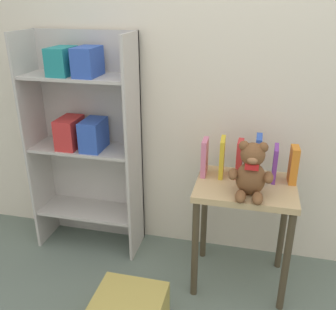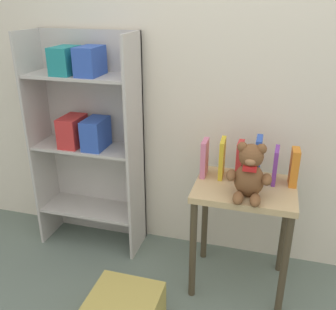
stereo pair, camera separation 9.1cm
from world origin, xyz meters
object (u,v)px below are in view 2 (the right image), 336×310
Objects in this scene: book_standing_blue at (258,160)px; book_standing_orange at (294,167)px; teddy_bear at (250,173)px; book_standing_purple at (275,165)px; display_table at (244,206)px; book_standing_pink at (205,158)px; bookshelf_side at (88,131)px; book_standing_yellow at (222,158)px; book_standing_red at (240,160)px.

book_standing_blue is 0.20m from book_standing_orange.
teddy_bear is 0.31m from book_standing_orange.
book_standing_orange is at bearing -1.21° from book_standing_purple.
book_standing_blue reaches higher than book_standing_orange.
display_table is 0.29m from teddy_bear.
book_standing_pink reaches higher than book_standing_orange.
bookshelf_side reaches higher than book_standing_yellow.
bookshelf_side is at bearing 176.20° from book_standing_red.
bookshelf_side is 2.18× the size of display_table.
teddy_bear is (1.08, -0.31, -0.02)m from bookshelf_side.
teddy_bear is 1.41× the size of book_standing_orange.
book_standing_pink is (-0.25, 0.08, 0.24)m from display_table.
book_standing_yellow is (-0.15, 0.09, 0.24)m from display_table.
book_standing_red is at bearing 169.43° from book_standing_blue.
book_standing_red is (0.10, 0.01, -0.00)m from book_standing_yellow.
book_standing_purple reaches higher than display_table.
bookshelf_side reaches higher than book_standing_blue.
teddy_bear is at bearing -70.17° from book_standing_red.
bookshelf_side is 6.64× the size of book_standing_pink.
teddy_bear is 1.31× the size of book_standing_yellow.
display_table is at bearing 100.20° from teddy_bear.
book_standing_blue is (0.20, -0.01, 0.02)m from book_standing_yellow.
book_standing_yellow is (-0.17, 0.21, -0.02)m from teddy_bear.
book_standing_pink is 1.08× the size of book_standing_purple.
book_standing_purple is (1.21, -0.10, -0.05)m from bookshelf_side.
book_standing_red is at bearing 108.10° from teddy_bear.
teddy_bear is 0.20m from book_standing_blue.
teddy_bear is 1.36× the size of book_standing_pink.
book_standing_pink reaches higher than display_table.
display_table is 0.26m from book_standing_red.
teddy_bear is at bearing -118.44° from book_standing_purple.
book_standing_pink is at bearing 144.48° from teddy_bear.
book_standing_orange is at bearing 0.48° from book_standing_red.
teddy_bear reaches higher than book_standing_red.
book_standing_yellow reaches higher than book_standing_orange.
book_standing_yellow is at bearing 148.49° from display_table.
book_standing_yellow reaches higher than display_table.
bookshelf_side is at bearing 173.12° from book_standing_orange.
display_table is at bearing -33.64° from book_standing_yellow.
book_standing_orange is (0.10, -0.01, 0.00)m from book_standing_purple.
book_standing_blue reaches higher than display_table.
bookshelf_side reaches higher than display_table.
book_standing_pink is 0.10m from book_standing_yellow.
book_standing_pink is 0.84× the size of book_standing_blue.
teddy_bear is at bearing -35.83° from book_standing_pink.
book_standing_pink is 0.96× the size of book_standing_yellow.
teddy_bear is 0.33m from book_standing_pink.
book_standing_yellow is at bearing -6.68° from bookshelf_side.
teddy_bear reaches higher than book_standing_blue.
bookshelf_side is 7.19× the size of book_standing_purple.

